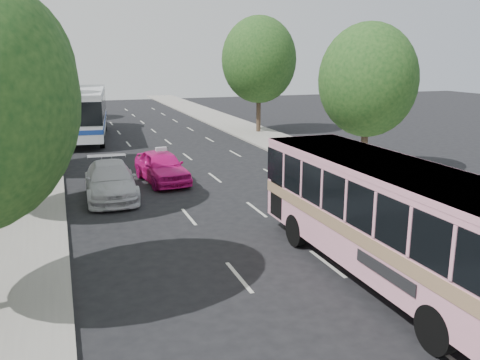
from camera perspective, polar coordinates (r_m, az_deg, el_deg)
name	(u,v)px	position (r m, az deg, el deg)	size (l,w,h in m)	color
ground	(272,245)	(17.36, 3.61, -7.34)	(120.00, 120.00, 0.00)	black
sidewalk_left	(29,154)	(35.46, -22.63, 2.73)	(4.00, 90.00, 0.15)	#9E998E
sidewalk_right	(272,140)	(38.42, 3.58, 4.54)	(4.00, 90.00, 0.12)	#9E998E
tree_left_c	(9,58)	(28.88, -24.54, 12.37)	(6.00, 6.00, 9.35)	#38281E
tree_left_d	(21,65)	(36.86, -23.35, 11.78)	(5.52, 5.52, 8.60)	#38281E
tree_left_e	(28,53)	(44.84, -22.74, 13.03)	(6.30, 6.30, 9.82)	#38281E
tree_left_f	(30,58)	(52.84, -22.53, 12.55)	(5.88, 5.88, 9.16)	#38281E
tree_right_near	(370,76)	(27.42, 14.40, 11.21)	(5.10, 5.10, 7.95)	#38281E
tree_right_far	(260,57)	(41.78, 2.27, 13.66)	(6.00, 6.00, 9.35)	#38281E
pink_bus	(386,209)	(14.77, 16.08, -3.11)	(2.78, 10.58, 3.37)	#F79FBA
pink_taxi	(162,166)	(25.88, -8.78, 1.51)	(1.90, 4.72, 1.61)	#E11386
white_pickup	(111,180)	(23.58, -14.33, -0.04)	(2.18, 5.36, 1.56)	silver
tour_coach_front	(86,109)	(40.64, -16.91, 7.61)	(4.02, 12.76, 3.75)	silver
tour_coach_rear	(60,101)	(52.14, -19.58, 8.34)	(3.59, 11.08, 3.26)	white
taxi_roof_sign	(161,149)	(25.71, -8.85, 3.46)	(0.55, 0.18, 0.18)	silver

